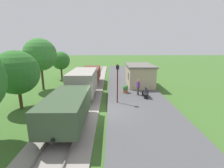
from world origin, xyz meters
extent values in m
plane|color=#3D6628|center=(0.00, 0.00, 0.00)|extent=(160.00, 160.00, 0.00)
cube|color=#4C4C4F|center=(3.20, 0.00, 0.12)|extent=(6.00, 60.00, 0.25)
cube|color=gray|center=(-2.40, 0.00, 0.06)|extent=(3.80, 60.00, 0.12)
cube|color=slate|center=(-1.68, 0.00, 0.19)|extent=(0.07, 60.00, 0.14)
cube|color=slate|center=(-3.12, 0.00, 0.19)|extent=(0.07, 60.00, 0.14)
cube|color=#384C33|center=(-2.40, -2.40, 1.58)|extent=(2.50, 5.60, 1.60)
cube|color=black|center=(-2.40, -2.40, 0.93)|extent=(2.10, 5.15, 0.50)
cylinder|color=black|center=(-2.40, -0.61, 0.68)|extent=(1.56, 0.84, 0.84)
cylinder|color=black|center=(-2.40, -4.19, 0.68)|extent=(1.56, 0.84, 0.84)
cylinder|color=black|center=(-2.40, 0.55, 0.93)|extent=(0.20, 0.30, 0.20)
cylinder|color=black|center=(-2.40, -5.35, 0.93)|extent=(0.20, 0.30, 0.20)
cube|color=gray|center=(-2.40, 4.20, 1.88)|extent=(2.50, 5.60, 2.20)
cube|color=black|center=(-2.40, 4.20, 0.93)|extent=(2.10, 5.15, 0.50)
cylinder|color=black|center=(-2.40, 5.99, 0.68)|extent=(1.56, 0.84, 0.84)
cylinder|color=black|center=(-2.40, 2.41, 0.68)|extent=(1.56, 0.84, 0.84)
cylinder|color=black|center=(-2.40, 7.15, 0.93)|extent=(0.20, 0.30, 0.20)
cylinder|color=black|center=(-2.40, 1.25, 0.93)|extent=(0.20, 0.30, 0.20)
cube|color=brown|center=(-2.40, 10.80, 1.58)|extent=(2.50, 5.60, 1.60)
cube|color=black|center=(-2.40, 10.80, 0.93)|extent=(2.10, 5.15, 0.50)
cylinder|color=black|center=(-2.40, 12.59, 0.68)|extent=(1.56, 0.84, 0.84)
cylinder|color=black|center=(-2.40, 9.01, 0.68)|extent=(1.56, 0.84, 0.84)
cylinder|color=black|center=(-2.40, 13.75, 0.93)|extent=(0.20, 0.30, 0.20)
cylinder|color=black|center=(-2.40, 7.85, 0.93)|extent=(0.20, 0.30, 0.20)
cube|color=tan|center=(4.40, 9.22, 1.55)|extent=(3.20, 5.50, 2.60)
cube|color=#66605B|center=(4.40, 9.22, 2.94)|extent=(3.50, 5.80, 0.18)
cube|color=black|center=(2.79, 8.12, 1.68)|extent=(0.03, 0.90, 0.80)
cube|color=black|center=(4.09, 3.78, 0.69)|extent=(0.42, 1.50, 0.04)
cube|color=black|center=(4.28, 3.78, 0.93)|extent=(0.04, 1.50, 0.45)
cube|color=black|center=(4.09, 3.18, 0.46)|extent=(0.38, 0.06, 0.42)
cube|color=black|center=(4.09, 4.38, 0.46)|extent=(0.38, 0.06, 0.42)
cylinder|color=#38332D|center=(3.50, 4.40, 0.68)|extent=(0.15, 0.15, 0.86)
cylinder|color=#38332D|center=(3.46, 4.55, 0.68)|extent=(0.15, 0.15, 0.86)
cube|color=#662D8C|center=(3.48, 4.47, 1.41)|extent=(0.31, 0.42, 0.60)
sphere|color=#936B51|center=(3.48, 4.47, 1.85)|extent=(0.22, 0.22, 0.22)
cylinder|color=#9E6642|center=(2.18, 5.37, 0.42)|extent=(0.56, 0.56, 0.34)
sphere|color=#387A33|center=(2.18, 5.37, 0.85)|extent=(0.64, 0.64, 0.64)
cylinder|color=#591414|center=(1.12, 2.12, 1.85)|extent=(0.11, 0.11, 3.20)
cube|color=black|center=(1.12, 2.12, 3.63)|extent=(0.28, 0.28, 0.36)
sphere|color=#F2E5BF|center=(1.12, 2.12, 3.63)|extent=(0.20, 0.20, 0.20)
cone|color=#591414|center=(1.12, 2.12, 3.87)|extent=(0.20, 0.20, 0.16)
cylinder|color=#4C3823|center=(-7.57, 1.30, 0.94)|extent=(0.28, 0.28, 1.88)
sphere|color=#2D6B28|center=(-7.57, 1.30, 3.30)|extent=(3.77, 3.77, 3.77)
cylinder|color=#4C3823|center=(-8.13, 7.66, 1.48)|extent=(0.28, 0.28, 2.97)
sphere|color=#387A33|center=(-8.13, 7.66, 4.45)|extent=(3.95, 3.95, 3.95)
cylinder|color=#4C3823|center=(-7.72, 14.36, 1.00)|extent=(0.28, 0.28, 1.99)
sphere|color=#2D6B28|center=(-7.72, 14.36, 3.10)|extent=(2.95, 2.95, 2.95)
camera|label=1|loc=(0.50, -12.54, 5.59)|focal=26.07mm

